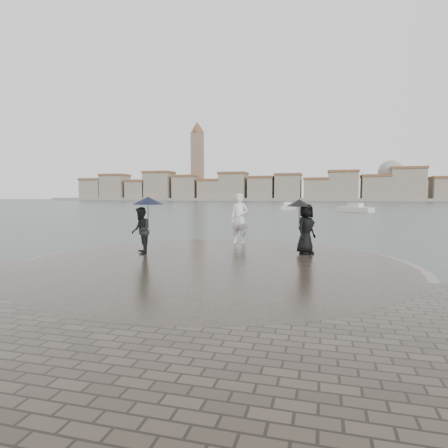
# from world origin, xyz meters

# --- Properties ---
(ground) EXTENTS (400.00, 400.00, 0.00)m
(ground) POSITION_xyz_m (0.00, 0.00, 0.00)
(ground) COLOR #2B3835
(ground) RESTS_ON ground
(kerb_ring) EXTENTS (12.50, 12.50, 0.32)m
(kerb_ring) POSITION_xyz_m (0.00, 3.50, 0.16)
(kerb_ring) COLOR gray
(kerb_ring) RESTS_ON ground
(quay_tip) EXTENTS (11.90, 11.90, 0.36)m
(quay_tip) POSITION_xyz_m (0.00, 3.50, 0.18)
(quay_tip) COLOR #2D261E
(quay_tip) RESTS_ON ground
(statue) EXTENTS (0.87, 0.65, 2.17)m
(statue) POSITION_xyz_m (-0.16, 7.97, 1.45)
(statue) COLOR white
(statue) RESTS_ON quay_tip
(visitor_left) EXTENTS (1.30, 1.18, 2.04)m
(visitor_left) POSITION_xyz_m (-2.87, 4.34, 1.51)
(visitor_left) COLOR black
(visitor_left) RESTS_ON quay_tip
(visitor_right) EXTENTS (1.20, 1.11, 1.95)m
(visitor_right) POSITION_xyz_m (2.69, 5.81, 1.46)
(visitor_right) COLOR black
(visitor_right) RESTS_ON quay_tip
(far_skyline) EXTENTS (260.00, 20.00, 37.00)m
(far_skyline) POSITION_xyz_m (-6.29, 160.71, 5.61)
(far_skyline) COLOR gray
(far_skyline) RESTS_ON ground
(boats) EXTENTS (13.92, 10.98, 1.50)m
(boats) POSITION_xyz_m (2.75, 53.75, 0.38)
(boats) COLOR silver
(boats) RESTS_ON ground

